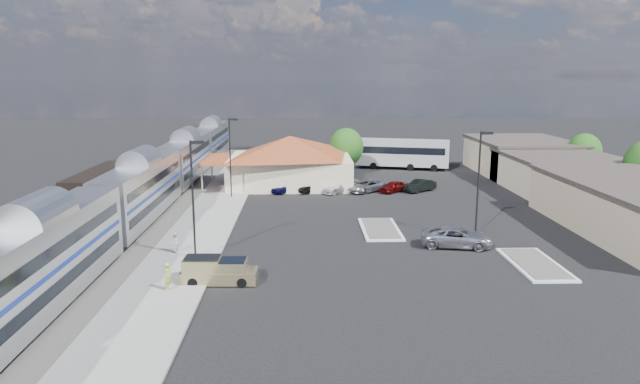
{
  "coord_description": "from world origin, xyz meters",
  "views": [
    {
      "loc": [
        -2.87,
        -47.15,
        13.56
      ],
      "look_at": [
        -1.3,
        5.45,
        2.8
      ],
      "focal_mm": 32.0,
      "sensor_mm": 36.0,
      "label": 1
    }
  ],
  "objects_px": {
    "station_depot": "(290,160)",
    "suv": "(457,237)",
    "pickup_truck": "(219,271)",
    "coach_bus": "(402,152)"
  },
  "relations": [
    {
      "from": "pickup_truck",
      "to": "suv",
      "type": "distance_m",
      "value": 19.54
    },
    {
      "from": "station_depot",
      "to": "coach_bus",
      "type": "bearing_deg",
      "value": 36.31
    },
    {
      "from": "station_depot",
      "to": "suv",
      "type": "xyz_separation_m",
      "value": [
        14.04,
        -27.3,
        -2.34
      ]
    },
    {
      "from": "station_depot",
      "to": "coach_bus",
      "type": "distance_m",
      "value": 20.27
    },
    {
      "from": "pickup_truck",
      "to": "coach_bus",
      "type": "height_order",
      "value": "coach_bus"
    },
    {
      "from": "station_depot",
      "to": "suv",
      "type": "distance_m",
      "value": 30.79
    },
    {
      "from": "station_depot",
      "to": "pickup_truck",
      "type": "distance_m",
      "value": 35.26
    },
    {
      "from": "suv",
      "to": "pickup_truck",
      "type": "bearing_deg",
      "value": 123.54
    },
    {
      "from": "station_depot",
      "to": "pickup_truck",
      "type": "xyz_separation_m",
      "value": [
        -3.94,
        -34.96,
        -2.31
      ]
    },
    {
      "from": "station_depot",
      "to": "coach_bus",
      "type": "xyz_separation_m",
      "value": [
        16.33,
        12.0,
        -0.63
      ]
    }
  ]
}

